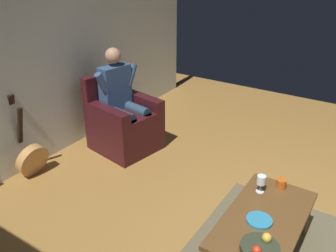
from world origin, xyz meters
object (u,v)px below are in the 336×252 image
object	(u,v)px
armchair	(123,123)
fruit_bowl	(260,248)
guitar	(32,157)
wine_glass_near	(261,181)
decorative_dish	(259,220)
candle_jar	(281,184)
person_seated	(122,97)
coffee_table	(264,223)

from	to	relation	value
armchair	fruit_bowl	distance (m)	2.60
guitar	wine_glass_near	size ratio (longest dim) A/B	5.83
decorative_dish	candle_jar	world-z (taller)	candle_jar
candle_jar	person_seated	bearing A→B (deg)	-100.82
guitar	decorative_dish	distance (m)	2.65
coffee_table	wine_glass_near	size ratio (longest dim) A/B	6.77
armchair	coffee_table	world-z (taller)	armchair
guitar	candle_jar	distance (m)	2.74
armchair	coffee_table	distance (m)	2.35
candle_jar	armchair	bearing A→B (deg)	-100.81
fruit_bowl	decorative_dish	world-z (taller)	fruit_bowl
coffee_table	decorative_dish	xyz separation A→B (m)	(0.07, -0.02, 0.07)
armchair	person_seated	bearing A→B (deg)	90.00
person_seated	fruit_bowl	world-z (taller)	person_seated
person_seated	wine_glass_near	size ratio (longest dim) A/B	7.94
person_seated	decorative_dish	distance (m)	2.37
decorative_dish	guitar	bearing A→B (deg)	-87.22
person_seated	guitar	distance (m)	1.28
person_seated	fruit_bowl	xyz separation A→B (m)	(1.25, 2.27, -0.24)
guitar	wine_glass_near	xyz separation A→B (m)	(-0.51, 2.50, 0.33)
coffee_table	fruit_bowl	size ratio (longest dim) A/B	4.03
person_seated	guitar	size ratio (longest dim) A/B	1.36
person_seated	guitar	xyz separation A→B (m)	(1.08, -0.48, -0.49)
fruit_bowl	guitar	bearing A→B (deg)	-93.48
armchair	person_seated	size ratio (longest dim) A/B	0.74
armchair	person_seated	xyz separation A→B (m)	(0.00, 0.01, 0.36)
fruit_bowl	candle_jar	xyz separation A→B (m)	(-0.83, -0.11, 0.01)
wine_glass_near	candle_jar	distance (m)	0.22
armchair	wine_glass_near	size ratio (longest dim) A/B	5.86
armchair	decorative_dish	xyz separation A→B (m)	(0.95, 2.17, 0.10)
person_seated	fruit_bowl	distance (m)	2.60
guitar	fruit_bowl	size ratio (longest dim) A/B	3.46
armchair	person_seated	world-z (taller)	person_seated
wine_glass_near	person_seated	bearing A→B (deg)	-105.83
wine_glass_near	candle_jar	xyz separation A→B (m)	(-0.16, 0.14, -0.07)
candle_jar	wine_glass_near	bearing A→B (deg)	-40.30
candle_jar	decorative_dish	bearing A→B (deg)	-0.53
armchair	wine_glass_near	xyz separation A→B (m)	(0.58, 2.03, 0.20)
person_seated	wine_glass_near	distance (m)	2.11
person_seated	guitar	world-z (taller)	person_seated
decorative_dish	candle_jar	distance (m)	0.54
coffee_table	candle_jar	bearing A→B (deg)	-178.48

